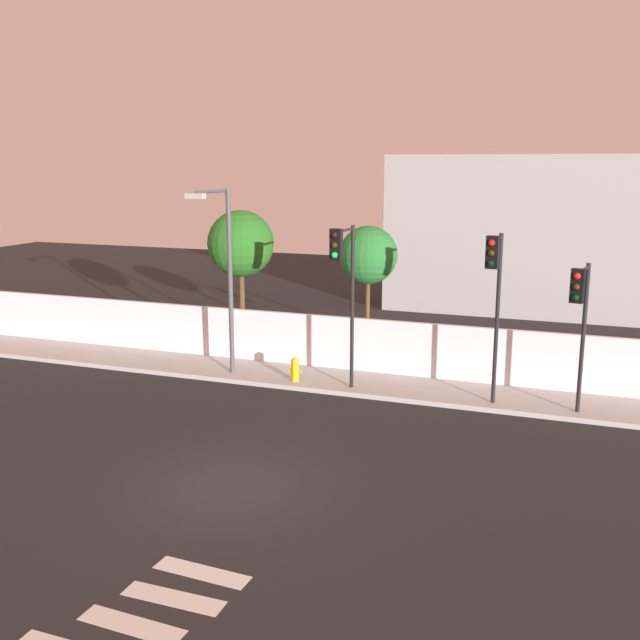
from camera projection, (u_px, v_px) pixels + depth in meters
The scene contains 12 objects.
ground_plane at pixel (228, 487), 16.19m from camera, with size 80.00×80.00×0.00m, color black.
sidewalk at pixel (344, 382), 23.70m from camera, with size 36.00×2.40×0.15m, color #B5B5B5.
perimeter_wall at pixel (356, 344), 24.68m from camera, with size 36.00×0.18×1.80m, color white.
crosswalk_marking at pixel (147, 610), 11.75m from camera, with size 2.60×3.04×0.01m.
traffic_light_left at pixel (495, 284), 20.30m from camera, with size 0.37×1.11×4.98m.
traffic_light_center at pixel (580, 308), 19.42m from camera, with size 0.49×1.48×4.25m.
traffic_light_right at pixel (344, 274), 21.53m from camera, with size 0.35×1.58×5.08m.
street_lamp_curbside at pixel (225, 265), 23.49m from camera, with size 0.61×2.12×6.10m.
fire_hydrant at pixel (295, 368), 23.49m from camera, with size 0.44×0.26×0.78m.
roadside_tree_leftmost at pixel (241, 244), 26.39m from camera, with size 2.42×2.42×5.41m.
roadside_tree_midleft at pixel (368, 256), 24.81m from camera, with size 2.00×2.00×4.98m.
low_building_distant at pixel (545, 233), 35.21m from camera, with size 14.60×6.00×7.44m, color #A7A7A7.
Camera 1 is at (7.10, -13.42, 7.07)m, focal length 40.88 mm.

